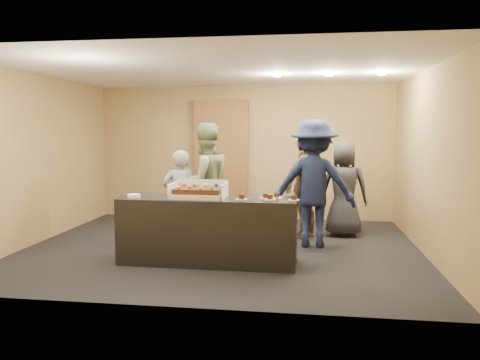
% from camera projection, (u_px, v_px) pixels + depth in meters
% --- Properties ---
extents(room, '(6.04, 6.00, 2.70)m').
position_uv_depth(room, '(222.00, 161.00, 7.12)').
color(room, black).
rests_on(room, ground).
extents(serving_counter, '(2.41, 0.73, 0.90)m').
position_uv_depth(serving_counter, '(208.00, 230.00, 6.39)').
color(serving_counter, black).
rests_on(serving_counter, floor).
extents(storage_cabinet, '(1.10, 0.15, 2.43)m').
position_uv_depth(storage_cabinet, '(221.00, 160.00, 9.57)').
color(storage_cabinet, brown).
rests_on(storage_cabinet, floor).
extents(cake_box, '(0.74, 0.51, 0.22)m').
position_uv_depth(cake_box, '(199.00, 194.00, 6.38)').
color(cake_box, white).
rests_on(cake_box, serving_counter).
extents(sheet_cake, '(0.63, 0.43, 0.12)m').
position_uv_depth(sheet_cake, '(198.00, 190.00, 6.35)').
color(sheet_cake, '#3A210D').
rests_on(sheet_cake, cake_box).
extents(plate_stack, '(0.18, 0.18, 0.04)m').
position_uv_depth(plate_stack, '(134.00, 196.00, 6.36)').
color(plate_stack, white).
rests_on(plate_stack, serving_counter).
extents(slice_a, '(0.15, 0.15, 0.07)m').
position_uv_depth(slice_a, '(242.00, 198.00, 6.15)').
color(slice_a, white).
rests_on(slice_a, serving_counter).
extents(slice_b, '(0.15, 0.15, 0.07)m').
position_uv_depth(slice_b, '(266.00, 197.00, 6.27)').
color(slice_b, white).
rests_on(slice_b, serving_counter).
extents(slice_c, '(0.15, 0.15, 0.07)m').
position_uv_depth(slice_c, '(270.00, 198.00, 6.14)').
color(slice_c, white).
rests_on(slice_c, serving_counter).
extents(slice_d, '(0.15, 0.15, 0.07)m').
position_uv_depth(slice_d, '(277.00, 196.00, 6.32)').
color(slice_d, white).
rests_on(slice_d, serving_counter).
extents(slice_e, '(0.15, 0.15, 0.07)m').
position_uv_depth(slice_e, '(294.00, 198.00, 6.10)').
color(slice_e, white).
rests_on(slice_e, serving_counter).
extents(person_server_grey, '(0.64, 0.52, 1.51)m').
position_uv_depth(person_server_grey, '(180.00, 198.00, 7.30)').
color(person_server_grey, '#939498').
rests_on(person_server_grey, floor).
extents(person_sage_man, '(1.19, 1.15, 1.93)m').
position_uv_depth(person_sage_man, '(205.00, 184.00, 7.44)').
color(person_sage_man, gray).
rests_on(person_sage_man, floor).
extents(person_navy_man, '(1.32, 0.80, 1.97)m').
position_uv_depth(person_navy_man, '(314.00, 184.00, 7.26)').
color(person_navy_man, '#141C39').
rests_on(person_navy_man, floor).
extents(person_brown_extra, '(0.94, 1.08, 1.74)m').
position_uv_depth(person_brown_extra, '(306.00, 186.00, 7.86)').
color(person_brown_extra, brown).
rests_on(person_brown_extra, floor).
extents(person_dark_suit, '(0.83, 0.57, 1.63)m').
position_uv_depth(person_dark_suit, '(344.00, 189.00, 7.98)').
color(person_dark_suit, '#29292E').
rests_on(person_dark_suit, floor).
extents(ceiling_spotlights, '(1.72, 0.12, 0.03)m').
position_uv_depth(ceiling_spotlights, '(329.00, 75.00, 7.25)').
color(ceiling_spotlights, '#FFEAC6').
rests_on(ceiling_spotlights, ceiling).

